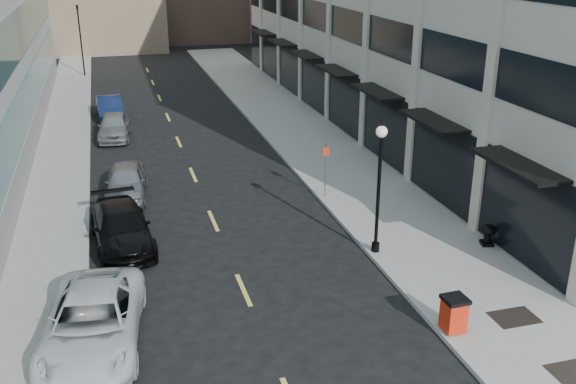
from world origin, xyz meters
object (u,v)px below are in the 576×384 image
car_black_pickup (121,227)px  car_grey_sedan (114,126)px  car_silver_sedan (126,182)px  urn_planter (488,233)px  car_white_van (93,322)px  sign_post (326,163)px  car_blue_sedan (110,108)px  trash_bin (454,313)px  lamppost (379,178)px  traffic_signal (77,10)px

car_black_pickup → car_grey_sedan: bearing=84.3°
car_silver_sedan → urn_planter: size_ratio=5.24×
car_white_van → sign_post: (10.10, 8.99, 0.96)m
car_silver_sedan → car_grey_sedan: bearing=96.8°
car_blue_sedan → trash_bin: 30.29m
car_black_pickup → lamppost: lamppost is taller
sign_post → urn_planter: size_ratio=2.98×
trash_bin → sign_post: (-0.10, 11.30, 1.00)m
car_blue_sedan → urn_planter: size_ratio=5.34×
car_grey_sedan → lamppost: size_ratio=0.90×
car_blue_sedan → sign_post: 19.78m
trash_bin → urn_planter: (4.20, 4.85, -0.09)m
car_silver_sedan → sign_post: size_ratio=1.76×
traffic_signal → car_silver_sedan: bearing=-85.9°
trash_bin → car_white_van: bearing=165.4°
car_black_pickup → car_silver_sedan: (0.42, 5.11, 0.01)m
trash_bin → sign_post: 11.34m
lamppost → car_black_pickup: bearing=159.2°
car_grey_sedan → urn_planter: size_ratio=5.30×
car_silver_sedan → trash_bin: car_silver_sedan is taller
sign_post → trash_bin: bearing=-93.3°
car_silver_sedan → car_grey_sedan: 10.01m
car_silver_sedan → car_white_van: bearing=-91.7°
car_grey_sedan → car_blue_sedan: bearing=96.3°
urn_planter → car_grey_sedan: bearing=124.4°
traffic_signal → car_black_pickup: size_ratio=1.36×
sign_post → urn_planter: (4.30, -6.45, -1.09)m
car_blue_sedan → sign_post: (8.98, -17.60, 1.01)m
car_blue_sedan → car_grey_sedan: car_grey_sedan is taller
trash_bin → traffic_signal: bearing=102.0°
car_grey_sedan → sign_post: (8.87, -12.78, 0.99)m
traffic_signal → sign_post: (10.80, -33.01, -3.97)m
traffic_signal → car_blue_sedan: (1.82, -15.41, -4.98)m
traffic_signal → car_blue_sedan: bearing=-83.3°
traffic_signal → lamppost: bearing=-74.4°
car_grey_sedan → lamppost: bearing=-59.5°
traffic_signal → urn_planter: size_ratio=8.31×
trash_bin → lamppost: 5.98m
car_white_van → car_blue_sedan: (1.12, 26.59, -0.06)m
urn_planter → trash_bin: bearing=-130.9°
car_white_van → car_black_pickup: size_ratio=1.12×
car_blue_sedan → car_grey_sedan: 4.82m
car_white_van → sign_post: 13.56m
trash_bin → lamppost: bearing=89.2°
car_white_van → car_black_pickup: (1.06, 6.65, -0.05)m
car_blue_sedan → urn_planter: bearing=-64.1°
car_silver_sedan → sign_post: bearing=-12.4°
traffic_signal → sign_post: bearing=-71.9°
lamppost → car_grey_sedan: bearing=115.5°
car_blue_sedan → car_white_van: bearing=-95.4°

